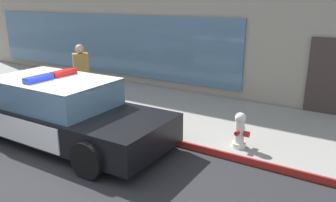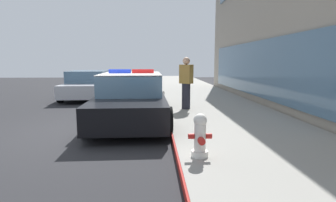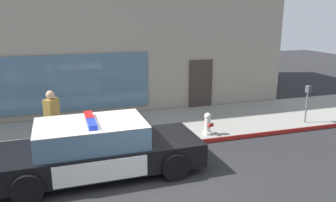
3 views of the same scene
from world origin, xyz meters
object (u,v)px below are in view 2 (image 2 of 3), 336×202
at_px(police_cruiser, 132,98).
at_px(fire_hydrant, 200,136).
at_px(car_far_lane, 89,84).
at_px(pedestrian_on_sidewalk, 186,83).

distance_m(police_cruiser, fire_hydrant, 3.88).
distance_m(police_cruiser, car_far_lane, 5.88).
distance_m(fire_hydrant, pedestrian_on_sidewalk, 4.73).
relative_size(police_cruiser, car_far_lane, 1.07).
relative_size(fire_hydrant, pedestrian_on_sidewalk, 0.42).
bearing_deg(fire_hydrant, pedestrian_on_sidewalk, 176.26).
xyz_separation_m(fire_hydrant, pedestrian_on_sidewalk, (-4.69, 0.31, 0.51)).
xyz_separation_m(police_cruiser, pedestrian_on_sidewalk, (-1.07, 1.71, 0.33)).
height_order(police_cruiser, car_far_lane, police_cruiser).
relative_size(fire_hydrant, car_far_lane, 0.15).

